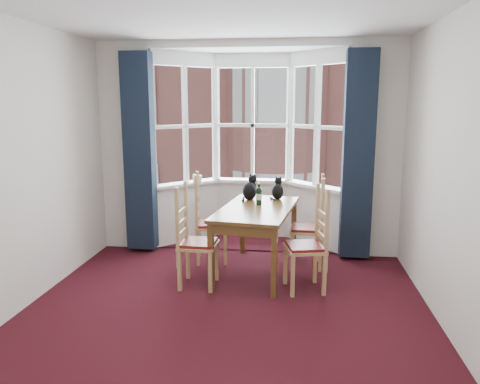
% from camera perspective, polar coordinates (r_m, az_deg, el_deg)
% --- Properties ---
extents(floor, '(4.50, 4.50, 0.00)m').
position_cam_1_polar(floor, '(4.45, -2.35, -16.01)').
color(floor, black).
rests_on(floor, ground).
extents(ceiling, '(4.50, 4.50, 0.00)m').
position_cam_1_polar(ceiling, '(4.04, -2.69, 22.10)').
color(ceiling, white).
rests_on(ceiling, floor).
extents(wall_left, '(0.00, 4.50, 4.50)m').
position_cam_1_polar(wall_left, '(4.77, -26.98, 2.32)').
color(wall_left, silver).
rests_on(wall_left, floor).
extents(wall_right, '(0.00, 4.50, 4.50)m').
position_cam_1_polar(wall_right, '(4.18, 25.64, 1.38)').
color(wall_right, silver).
rests_on(wall_right, floor).
extents(wall_near, '(4.00, 0.00, 4.00)m').
position_cam_1_polar(wall_near, '(1.89, -13.84, -8.44)').
color(wall_near, silver).
rests_on(wall_near, floor).
extents(wall_back_pier_left, '(0.70, 0.12, 2.80)m').
position_cam_1_polar(wall_back_pier_left, '(6.61, -13.55, 5.29)').
color(wall_back_pier_left, silver).
rests_on(wall_back_pier_left, floor).
extents(wall_back_pier_right, '(0.70, 0.12, 2.80)m').
position_cam_1_polar(wall_back_pier_right, '(6.27, 16.11, 4.88)').
color(wall_back_pier_right, silver).
rests_on(wall_back_pier_right, floor).
extents(bay_window, '(2.76, 0.94, 2.80)m').
position_cam_1_polar(bay_window, '(6.73, 1.34, 5.68)').
color(bay_window, white).
rests_on(bay_window, floor).
extents(curtain_left, '(0.38, 0.22, 2.60)m').
position_cam_1_polar(curtain_left, '(6.37, -12.15, 4.69)').
color(curtain_left, '#152031').
rests_on(curtain_left, floor).
extents(curtain_right, '(0.38, 0.22, 2.60)m').
position_cam_1_polar(curtain_right, '(6.07, 14.19, 4.30)').
color(curtain_right, '#152031').
rests_on(curtain_right, floor).
extents(dining_table, '(0.98, 1.57, 0.80)m').
position_cam_1_polar(dining_table, '(5.51, 2.05, -2.87)').
color(dining_table, brown).
rests_on(dining_table, floor).
extents(chair_left_near, '(0.41, 0.43, 0.92)m').
position_cam_1_polar(chair_left_near, '(5.21, -6.08, -6.35)').
color(chair_left_near, tan).
rests_on(chair_left_near, floor).
extents(chair_left_far, '(0.46, 0.48, 0.92)m').
position_cam_1_polar(chair_left_far, '(5.98, -4.34, -4.06)').
color(chair_left_far, tan).
rests_on(chair_left_far, floor).
extents(chair_right_near, '(0.49, 0.50, 0.92)m').
position_cam_1_polar(chair_right_near, '(5.13, 8.90, -6.72)').
color(chair_right_near, tan).
rests_on(chair_right_near, floor).
extents(chair_right_far, '(0.41, 0.43, 0.92)m').
position_cam_1_polar(chair_right_far, '(5.83, 9.04, -4.55)').
color(chair_right_far, tan).
rests_on(chair_right_far, floor).
extents(cat_left, '(0.25, 0.28, 0.34)m').
position_cam_1_polar(cat_left, '(5.91, 1.22, 0.29)').
color(cat_left, black).
rests_on(cat_left, dining_table).
extents(cat_right, '(0.16, 0.22, 0.29)m').
position_cam_1_polar(cat_right, '(5.97, 4.62, 0.20)').
color(cat_right, black).
rests_on(cat_right, dining_table).
extents(wine_bottle, '(0.07, 0.07, 0.27)m').
position_cam_1_polar(wine_bottle, '(5.61, 2.32, -0.40)').
color(wine_bottle, black).
rests_on(wine_bottle, dining_table).
extents(candle_tall, '(0.06, 0.06, 0.12)m').
position_cam_1_polar(candle_tall, '(6.76, -5.51, 1.65)').
color(candle_tall, white).
rests_on(candle_tall, bay_window).
extents(candle_short, '(0.06, 0.06, 0.10)m').
position_cam_1_polar(candle_short, '(6.78, -4.91, 1.60)').
color(candle_short, white).
rests_on(candle_short, bay_window).
extents(street, '(80.00, 80.00, 0.00)m').
position_cam_1_polar(street, '(37.05, 5.76, -1.60)').
color(street, '#333335').
rests_on(street, ground).
extents(tenement_building, '(18.40, 7.80, 15.20)m').
position_cam_1_polar(tenement_building, '(17.94, 4.92, 9.57)').
color(tenement_building, '#99584F').
rests_on(tenement_building, street).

